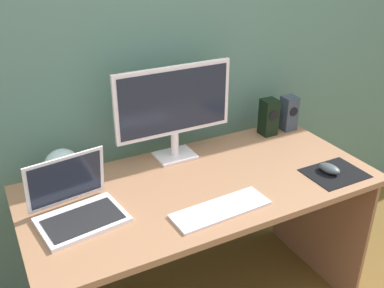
{
  "coord_description": "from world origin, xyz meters",
  "views": [
    {
      "loc": [
        -0.76,
        -1.37,
        1.71
      ],
      "look_at": [
        -0.06,
        -0.02,
        0.94
      ],
      "focal_mm": 40.89,
      "sensor_mm": 36.0,
      "label": 1
    }
  ],
  "objects_px": {
    "speaker_near_monitor": "(269,117)",
    "mouse": "(329,169)",
    "keyboard_external": "(221,209)",
    "laptop": "(77,206)",
    "fishbowl": "(63,167)",
    "speaker_right": "(289,113)",
    "monitor": "(174,107)"
  },
  "relations": [
    {
      "from": "fishbowl",
      "to": "speaker_near_monitor",
      "type": "bearing_deg",
      "value": -0.32
    },
    {
      "from": "speaker_near_monitor",
      "to": "laptop",
      "type": "height_order",
      "value": "laptop"
    },
    {
      "from": "keyboard_external",
      "to": "mouse",
      "type": "relative_size",
      "value": 3.89
    },
    {
      "from": "fishbowl",
      "to": "keyboard_external",
      "type": "height_order",
      "value": "fishbowl"
    },
    {
      "from": "fishbowl",
      "to": "keyboard_external",
      "type": "relative_size",
      "value": 0.4
    },
    {
      "from": "laptop",
      "to": "mouse",
      "type": "relative_size",
      "value": 3.34
    },
    {
      "from": "speaker_right",
      "to": "laptop",
      "type": "height_order",
      "value": "laptop"
    },
    {
      "from": "laptop",
      "to": "fishbowl",
      "type": "xyz_separation_m",
      "value": [
        0.01,
        0.26,
        0.03
      ]
    },
    {
      "from": "monitor",
      "to": "laptop",
      "type": "height_order",
      "value": "monitor"
    },
    {
      "from": "speaker_right",
      "to": "keyboard_external",
      "type": "height_order",
      "value": "speaker_right"
    },
    {
      "from": "speaker_right",
      "to": "laptop",
      "type": "distance_m",
      "value": 1.21
    },
    {
      "from": "laptop",
      "to": "keyboard_external",
      "type": "distance_m",
      "value": 0.53
    },
    {
      "from": "monitor",
      "to": "speaker_right",
      "type": "bearing_deg",
      "value": 0.32
    },
    {
      "from": "keyboard_external",
      "to": "speaker_near_monitor",
      "type": "bearing_deg",
      "value": 37.13
    },
    {
      "from": "speaker_near_monitor",
      "to": "laptop",
      "type": "relative_size",
      "value": 0.56
    },
    {
      "from": "keyboard_external",
      "to": "mouse",
      "type": "xyz_separation_m",
      "value": [
        0.56,
        0.02,
        0.02
      ]
    },
    {
      "from": "monitor",
      "to": "fishbowl",
      "type": "relative_size",
      "value": 3.55
    },
    {
      "from": "fishbowl",
      "to": "mouse",
      "type": "bearing_deg",
      "value": -23.63
    },
    {
      "from": "speaker_near_monitor",
      "to": "mouse",
      "type": "xyz_separation_m",
      "value": [
        -0.0,
        -0.45,
        -0.07
      ]
    },
    {
      "from": "laptop",
      "to": "fishbowl",
      "type": "bearing_deg",
      "value": 87.2
    },
    {
      "from": "speaker_right",
      "to": "keyboard_external",
      "type": "distance_m",
      "value": 0.84
    },
    {
      "from": "laptop",
      "to": "fishbowl",
      "type": "distance_m",
      "value": 0.27
    },
    {
      "from": "mouse",
      "to": "speaker_near_monitor",
      "type": "bearing_deg",
      "value": 78.62
    },
    {
      "from": "monitor",
      "to": "speaker_near_monitor",
      "type": "distance_m",
      "value": 0.55
    },
    {
      "from": "speaker_near_monitor",
      "to": "keyboard_external",
      "type": "relative_size",
      "value": 0.48
    },
    {
      "from": "monitor",
      "to": "speaker_near_monitor",
      "type": "height_order",
      "value": "monitor"
    },
    {
      "from": "speaker_near_monitor",
      "to": "keyboard_external",
      "type": "xyz_separation_m",
      "value": [
        -0.56,
        -0.47,
        -0.09
      ]
    },
    {
      "from": "speaker_right",
      "to": "fishbowl",
      "type": "bearing_deg",
      "value": 179.72
    },
    {
      "from": "monitor",
      "to": "fishbowl",
      "type": "height_order",
      "value": "monitor"
    },
    {
      "from": "keyboard_external",
      "to": "mouse",
      "type": "bearing_deg",
      "value": -0.56
    },
    {
      "from": "fishbowl",
      "to": "keyboard_external",
      "type": "xyz_separation_m",
      "value": [
        0.48,
        -0.48,
        -0.07
      ]
    },
    {
      "from": "monitor",
      "to": "laptop",
      "type": "bearing_deg",
      "value": -154.06
    }
  ]
}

